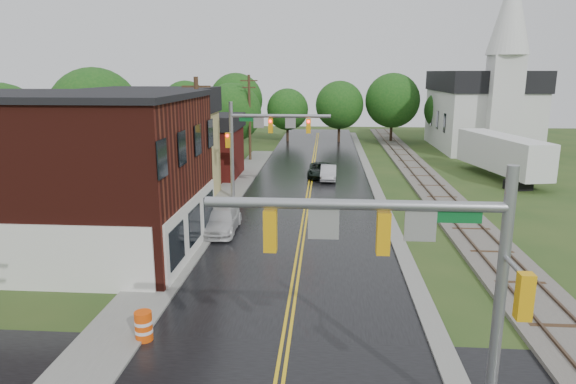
# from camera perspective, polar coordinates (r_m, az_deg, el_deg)

# --- Properties ---
(main_road) EXTENTS (10.00, 90.00, 0.02)m
(main_road) POSITION_cam_1_polar(r_m,az_deg,el_deg) (41.00, 2.35, 0.11)
(main_road) COLOR black
(main_road) RESTS_ON ground
(curb_right) EXTENTS (0.80, 70.00, 0.12)m
(curb_right) POSITION_cam_1_polar(r_m,az_deg,el_deg) (46.04, 9.30, 1.40)
(curb_right) COLOR gray
(curb_right) RESTS_ON ground
(sidewalk_left) EXTENTS (2.40, 50.00, 0.12)m
(sidewalk_left) POSITION_cam_1_polar(r_m,az_deg,el_deg) (36.90, -7.60, -1.49)
(sidewalk_left) COLOR gray
(sidewalk_left) RESTS_ON ground
(brick_building) EXTENTS (14.30, 10.30, 8.30)m
(brick_building) POSITION_cam_1_polar(r_m,az_deg,el_deg) (28.93, -24.28, 1.81)
(brick_building) COLOR #41140D
(brick_building) RESTS_ON ground
(yellow_house) EXTENTS (8.00, 7.00, 6.40)m
(yellow_house) POSITION_cam_1_polar(r_m,az_deg,el_deg) (38.45, -14.47, 3.68)
(yellow_house) COLOR tan
(yellow_house) RESTS_ON ground
(darkred_building) EXTENTS (7.00, 6.00, 4.40)m
(darkred_building) POSITION_cam_1_polar(r_m,az_deg,el_deg) (46.85, -9.76, 4.32)
(darkred_building) COLOR #3F0F0C
(darkred_building) RESTS_ON ground
(church) EXTENTS (10.40, 18.40, 20.00)m
(church) POSITION_cam_1_polar(r_m,az_deg,el_deg) (66.42, 20.92, 9.38)
(church) COLOR silver
(church) RESTS_ON ground
(railroad) EXTENTS (3.20, 80.00, 0.30)m
(railroad) POSITION_cam_1_polar(r_m,az_deg,el_deg) (46.65, 14.94, 1.41)
(railroad) COLOR #59544C
(railroad) RESTS_ON ground
(traffic_signal_near) EXTENTS (7.34, 0.30, 7.20)m
(traffic_signal_near) POSITION_cam_1_polar(r_m,az_deg,el_deg) (12.85, 13.81, -6.81)
(traffic_signal_near) COLOR gray
(traffic_signal_near) RESTS_ON ground
(traffic_signal_far) EXTENTS (7.34, 0.43, 7.20)m
(traffic_signal_far) POSITION_cam_1_polar(r_m,az_deg,el_deg) (37.47, -3.09, 6.58)
(traffic_signal_far) COLOR gray
(traffic_signal_far) RESTS_ON ground
(utility_pole_b) EXTENTS (1.80, 0.28, 9.00)m
(utility_pole_b) POSITION_cam_1_polar(r_m,az_deg,el_deg) (33.24, -9.92, 5.12)
(utility_pole_b) COLOR #382616
(utility_pole_b) RESTS_ON ground
(utility_pole_c) EXTENTS (1.80, 0.28, 9.00)m
(utility_pole_c) POSITION_cam_1_polar(r_m,az_deg,el_deg) (54.71, -4.30, 8.38)
(utility_pole_c) COLOR #382616
(utility_pole_c) RESTS_ON ground
(tree_left_a) EXTENTS (6.80, 6.80, 8.67)m
(tree_left_a) POSITION_cam_1_polar(r_m,az_deg,el_deg) (38.43, -29.29, 5.30)
(tree_left_a) COLOR black
(tree_left_a) RESTS_ON ground
(tree_left_b) EXTENTS (7.60, 7.60, 9.69)m
(tree_left_b) POSITION_cam_1_polar(r_m,az_deg,el_deg) (46.13, -20.47, 7.95)
(tree_left_b) COLOR black
(tree_left_b) RESTS_ON ground
(tree_left_c) EXTENTS (6.00, 6.00, 7.65)m
(tree_left_c) POSITION_cam_1_polar(r_m,az_deg,el_deg) (52.28, -12.70, 7.65)
(tree_left_c) COLOR black
(tree_left_c) RESTS_ON ground
(tree_left_e) EXTENTS (6.40, 6.40, 8.16)m
(tree_left_e) POSITION_cam_1_polar(r_m,az_deg,el_deg) (56.90, -6.07, 8.63)
(tree_left_e) COLOR black
(tree_left_e) RESTS_ON ground
(suv_dark) EXTENTS (2.25, 4.64, 1.27)m
(suv_dark) POSITION_cam_1_polar(r_m,az_deg,el_deg) (46.42, 3.59, 2.45)
(suv_dark) COLOR black
(suv_dark) RESTS_ON ground
(sedan_silver) EXTENTS (1.45, 3.92, 1.28)m
(sedan_silver) POSITION_cam_1_polar(r_m,az_deg,el_deg) (45.14, 4.52, 2.12)
(sedan_silver) COLOR #ACACB1
(sedan_silver) RESTS_ON ground
(pickup_white) EXTENTS (1.98, 4.74, 1.37)m
(pickup_white) POSITION_cam_1_polar(r_m,az_deg,el_deg) (30.71, -7.38, -3.17)
(pickup_white) COLOR silver
(pickup_white) RESTS_ON ground
(semi_trailer) EXTENTS (4.93, 12.35, 3.82)m
(semi_trailer) POSITION_cam_1_polar(r_m,az_deg,el_deg) (49.16, 22.69, 3.98)
(semi_trailer) COLOR black
(semi_trailer) RESTS_ON ground
(construction_barrel) EXTENTS (0.78, 0.78, 1.09)m
(construction_barrel) POSITION_cam_1_polar(r_m,az_deg,el_deg) (19.35, -15.74, -14.17)
(construction_barrel) COLOR #E3490A
(construction_barrel) RESTS_ON ground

